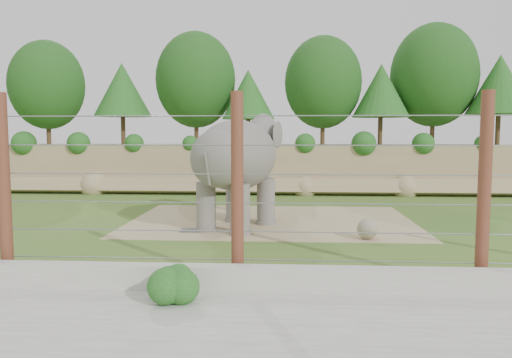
{
  "coord_description": "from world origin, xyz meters",
  "views": [
    {
      "loc": [
        1.0,
        -14.73,
        3.15
      ],
      "look_at": [
        0.0,
        2.0,
        1.6
      ],
      "focal_mm": 35.0,
      "sensor_mm": 36.0,
      "label": 1
    }
  ],
  "objects": [
    {
      "name": "retaining_wall",
      "position": [
        0.0,
        -5.0,
        0.25
      ],
      "size": [
        26.0,
        0.35,
        0.5
      ],
      "primitive_type": "cube",
      "color": "#9D9B93",
      "rests_on": "ground"
    },
    {
      "name": "walkway_shrub",
      "position": [
        -1.01,
        -5.8,
        0.36
      ],
      "size": [
        0.7,
        0.7,
        0.7
      ],
      "primitive_type": "sphere",
      "color": "#19571A",
      "rests_on": "walkway"
    },
    {
      "name": "stone_ball",
      "position": [
        3.42,
        -0.04,
        0.32
      ],
      "size": [
        0.61,
        0.61,
        0.61
      ],
      "primitive_type": "sphere",
      "color": "gray",
      "rests_on": "dirt_patch"
    },
    {
      "name": "dirt_patch",
      "position": [
        0.5,
        3.0,
        0.01
      ],
      "size": [
        10.0,
        7.0,
        0.02
      ],
      "primitive_type": "cube",
      "color": "tan",
      "rests_on": "ground"
    },
    {
      "name": "elephant",
      "position": [
        -0.6,
        1.56,
        1.87
      ],
      "size": [
        3.54,
        5.03,
        3.75
      ],
      "primitive_type": null,
      "rotation": [
        0.0,
        0.0,
        -0.37
      ],
      "color": "#66625C",
      "rests_on": "ground"
    },
    {
      "name": "back_embankment",
      "position": [
        0.59,
        12.68,
        3.97
      ],
      "size": [
        30.0,
        5.52,
        8.77
      ],
      "color": "#9A8462",
      "rests_on": "ground"
    },
    {
      "name": "drain_grate",
      "position": [
        -1.86,
        0.9,
        0.04
      ],
      "size": [
        1.0,
        0.6,
        0.03
      ],
      "primitive_type": "cube",
      "color": "#262628",
      "rests_on": "dirt_patch"
    },
    {
      "name": "barrier_fence",
      "position": [
        0.0,
        -4.5,
        2.0
      ],
      "size": [
        20.26,
        0.26,
        4.0
      ],
      "color": "#58301F",
      "rests_on": "ground"
    },
    {
      "name": "walkway",
      "position": [
        0.0,
        -7.0,
        0.01
      ],
      "size": [
        26.0,
        4.0,
        0.01
      ],
      "primitive_type": "cube",
      "color": "#9D9B93",
      "rests_on": "ground"
    },
    {
      "name": "ground",
      "position": [
        0.0,
        0.0,
        0.0
      ],
      "size": [
        90.0,
        90.0,
        0.0
      ],
      "primitive_type": "plane",
      "color": "#396926",
      "rests_on": "ground"
    }
  ]
}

